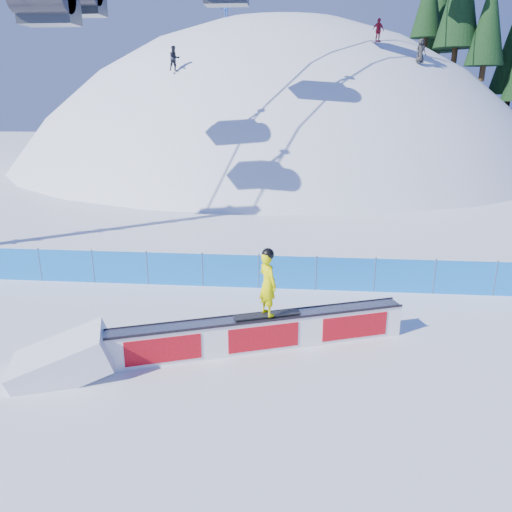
{
  "coord_description": "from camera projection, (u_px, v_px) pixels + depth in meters",
  "views": [
    {
      "loc": [
        2.38,
        -11.9,
        6.49
      ],
      "look_at": [
        1.12,
        2.1,
        1.96
      ],
      "focal_mm": 35.0,
      "sensor_mm": 36.0,
      "label": 1
    }
  ],
  "objects": [
    {
      "name": "ground",
      "position": [
        208.0,
        347.0,
        13.47
      ],
      "size": [
        160.0,
        160.0,
        0.0
      ],
      "primitive_type": "plane",
      "color": "white",
      "rests_on": "ground"
    },
    {
      "name": "distant_skiers",
      "position": [
        282.0,
        32.0,
        38.83
      ],
      "size": [
        18.49,
        13.0,
        6.75
      ],
      "color": "black",
      "rests_on": "ground"
    },
    {
      "name": "snowboarder",
      "position": [
        268.0,
        283.0,
        12.88
      ],
      "size": [
        1.78,
        0.91,
        1.85
      ],
      "rotation": [
        0.0,
        0.0,
        2.24
      ],
      "color": "black",
      "rests_on": "rail_box"
    },
    {
      "name": "snow_ramp",
      "position": [
        64.0,
        374.0,
        12.2
      ],
      "size": [
        2.78,
        2.24,
        1.5
      ],
      "primitive_type": null,
      "rotation": [
        0.0,
        -0.31,
        0.35
      ],
      "color": "white",
      "rests_on": "ground"
    },
    {
      "name": "safety_fence",
      "position": [
        231.0,
        271.0,
        17.55
      ],
      "size": [
        22.05,
        0.05,
        1.3
      ],
      "color": "blue",
      "rests_on": "ground"
    },
    {
      "name": "rail_box",
      "position": [
        261.0,
        333.0,
        13.27
      ],
      "size": [
        7.71,
        3.25,
        0.96
      ],
      "rotation": [
        0.0,
        0.0,
        0.35
      ],
      "color": "white",
      "rests_on": "ground"
    },
    {
      "name": "snow_hill",
      "position": [
        277.0,
        313.0,
        58.81
      ],
      "size": [
        64.0,
        64.0,
        64.0
      ],
      "color": "silver",
      "rests_on": "ground"
    },
    {
      "name": "treeline",
      "position": [
        511.0,
        49.0,
        46.04
      ],
      "size": [
        16.61,
        12.29,
        20.74
      ],
      "color": "#332214",
      "rests_on": "ground"
    }
  ]
}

